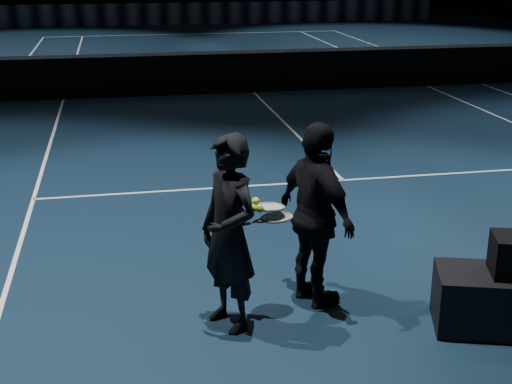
% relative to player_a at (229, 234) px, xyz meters
% --- Properties ---
extents(floor, '(36.00, 36.00, 0.00)m').
position_rel_player_a_xyz_m(floor, '(2.15, 10.03, -0.83)').
color(floor, '#0D1F31').
rests_on(floor, ground).
extents(court_lines, '(10.98, 23.78, 0.01)m').
position_rel_player_a_xyz_m(court_lines, '(2.15, 10.03, -0.82)').
color(court_lines, white).
rests_on(court_lines, floor).
extents(net_mesh, '(12.80, 0.02, 0.86)m').
position_rel_player_a_xyz_m(net_mesh, '(2.15, 10.03, -0.38)').
color(net_mesh, black).
rests_on(net_mesh, floor).
extents(net_tape, '(12.80, 0.03, 0.07)m').
position_rel_player_a_xyz_m(net_tape, '(2.15, 10.03, 0.09)').
color(net_tape, white).
rests_on(net_tape, net_mesh).
extents(sponsor_backdrop, '(22.00, 0.15, 0.90)m').
position_rel_player_a_xyz_m(sponsor_backdrop, '(2.15, 25.53, -0.38)').
color(sponsor_backdrop, black).
rests_on(sponsor_backdrop, floor).
extents(player_a, '(0.64, 0.72, 1.66)m').
position_rel_player_a_xyz_m(player_a, '(0.00, 0.00, 0.00)').
color(player_a, black).
rests_on(player_a, floor).
extents(player_b, '(0.73, 1.05, 1.66)m').
position_rel_player_a_xyz_m(player_b, '(0.81, 0.27, 0.00)').
color(player_b, black).
rests_on(player_b, floor).
extents(racket_lower, '(0.71, 0.42, 0.03)m').
position_rel_player_a_xyz_m(racket_lower, '(0.43, 0.14, 0.06)').
color(racket_lower, black).
rests_on(racket_lower, player_a).
extents(racket_upper, '(0.71, 0.46, 0.10)m').
position_rel_player_a_xyz_m(racket_upper, '(0.37, 0.16, 0.15)').
color(racket_upper, black).
rests_on(racket_upper, player_b).
extents(tennis_balls, '(0.12, 0.10, 0.12)m').
position_rel_player_a_xyz_m(tennis_balls, '(0.24, 0.08, 0.19)').
color(tennis_balls, '#C2EF32').
rests_on(tennis_balls, racket_upper).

